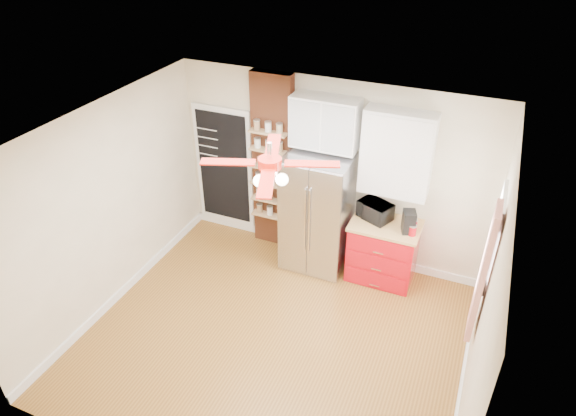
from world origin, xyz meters
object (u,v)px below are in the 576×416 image
at_px(toaster_oven, 375,211).
at_px(coffee_maker, 409,222).
at_px(ceiling_fan, 270,164).
at_px(pantry_jar_oats, 261,162).
at_px(red_cabinet, 383,251).
at_px(fridge, 317,213).
at_px(canister_left, 412,231).

bearing_deg(toaster_oven, coffee_maker, 7.42).
xyz_separation_m(ceiling_fan, toaster_oven, (0.73, 1.77, -1.40)).
bearing_deg(pantry_jar_oats, coffee_maker, -3.44).
bearing_deg(red_cabinet, ceiling_fan, -118.71).
bearing_deg(fridge, toaster_oven, 9.79).
bearing_deg(pantry_jar_oats, fridge, -7.72).
relative_size(ceiling_fan, canister_left, 10.40).
xyz_separation_m(ceiling_fan, pantry_jar_oats, (-0.97, 1.75, -0.99)).
relative_size(toaster_oven, canister_left, 3.30).
bearing_deg(canister_left, ceiling_fan, -129.47).
bearing_deg(coffee_maker, pantry_jar_oats, 157.97).
xyz_separation_m(red_cabinet, pantry_jar_oats, (-1.89, 0.07, 0.98)).
distance_m(coffee_maker, canister_left, 0.12).
bearing_deg(toaster_oven, canister_left, 4.06).
relative_size(fridge, pantry_jar_oats, 14.05).
xyz_separation_m(toaster_oven, canister_left, (0.56, -0.20, -0.06)).
distance_m(fridge, canister_left, 1.34).
distance_m(ceiling_fan, coffee_maker, 2.45).
relative_size(ceiling_fan, toaster_oven, 3.15).
distance_m(toaster_oven, canister_left, 0.59).
height_order(red_cabinet, ceiling_fan, ceiling_fan).
xyz_separation_m(fridge, toaster_oven, (0.78, 0.14, 0.15)).
bearing_deg(red_cabinet, canister_left, -17.06).
distance_m(toaster_oven, coffee_maker, 0.51).
distance_m(fridge, red_cabinet, 1.06).
relative_size(canister_left, pantry_jar_oats, 1.08).
bearing_deg(coffee_maker, canister_left, -57.74).
bearing_deg(coffee_maker, fridge, 161.08).
height_order(fridge, coffee_maker, fridge).
height_order(coffee_maker, pantry_jar_oats, pantry_jar_oats).
xyz_separation_m(ceiling_fan, canister_left, (1.29, 1.57, -1.46)).
height_order(fridge, ceiling_fan, ceiling_fan).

